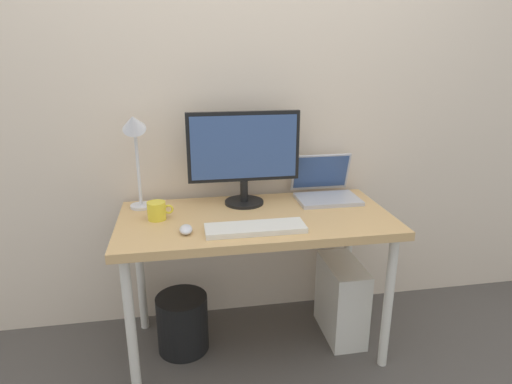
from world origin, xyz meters
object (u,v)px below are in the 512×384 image
object	(u,v)px
desk	(256,229)
desk_lamp	(135,139)
monitor	(244,152)
mouse	(186,229)
coffee_mug	(157,211)
laptop	(325,187)
keyboard	(255,228)
computer_tower	(341,299)
wastebasket	(183,323)

from	to	relation	value
desk	desk_lamp	world-z (taller)	desk_lamp
monitor	mouse	size ratio (longest dim) A/B	6.25
mouse	coffee_mug	distance (m)	0.23
mouse	laptop	bearing A→B (deg)	25.62
monitor	laptop	size ratio (longest dim) A/B	1.76
laptop	desk_lamp	distance (m)	1.00
coffee_mug	mouse	bearing A→B (deg)	-55.57
mouse	desk_lamp	bearing A→B (deg)	122.45
desk_lamp	mouse	world-z (taller)	desk_lamp
keyboard	mouse	xyz separation A→B (m)	(-0.30, 0.03, 0.01)
laptop	mouse	bearing A→B (deg)	-154.38
desk	keyboard	bearing A→B (deg)	-100.87
monitor	mouse	distance (m)	0.52
computer_tower	monitor	bearing A→B (deg)	161.56
laptop	coffee_mug	size ratio (longest dim) A/B	2.64
keyboard	wastebasket	xyz separation A→B (m)	(-0.34, 0.21, -0.59)
monitor	wastebasket	size ratio (longest dim) A/B	1.88
monitor	wastebasket	bearing A→B (deg)	-156.87
monitor	keyboard	world-z (taller)	monitor
mouse	coffee_mug	size ratio (longest dim) A/B	0.74
coffee_mug	computer_tower	bearing A→B (deg)	-1.01
desk	monitor	world-z (taller)	monitor
keyboard	monitor	bearing A→B (deg)	89.25
desk	keyboard	distance (m)	0.20
laptop	wastebasket	size ratio (longest dim) A/B	1.07
computer_tower	mouse	bearing A→B (deg)	-168.00
monitor	laptop	bearing A→B (deg)	2.56
laptop	wastebasket	world-z (taller)	laptop
computer_tower	coffee_mug	bearing A→B (deg)	178.99
desk	mouse	world-z (taller)	mouse
wastebasket	computer_tower	bearing A→B (deg)	-1.21
mouse	desk	bearing A→B (deg)	24.39
desk_lamp	mouse	size ratio (longest dim) A/B	5.53
laptop	mouse	size ratio (longest dim) A/B	3.56
monitor	wastebasket	xyz separation A→B (m)	(-0.35, -0.15, -0.85)
desk_lamp	coffee_mug	xyz separation A→B (m)	(0.09, -0.15, -0.31)
monitor	desk	bearing A→B (deg)	-80.99
monitor	desk_lamp	xyz separation A→B (m)	(-0.52, 0.00, 0.09)
coffee_mug	monitor	bearing A→B (deg)	19.07
laptop	wastebasket	distance (m)	1.02
laptop	desk	bearing A→B (deg)	-153.39
mouse	computer_tower	distance (m)	0.98
monitor	desk_lamp	bearing A→B (deg)	179.89
wastebasket	keyboard	bearing A→B (deg)	-32.10
desk	wastebasket	size ratio (longest dim) A/B	4.33
mouse	wastebasket	world-z (taller)	mouse
laptop	wastebasket	xyz separation A→B (m)	(-0.79, -0.17, -0.63)
desk	keyboard	size ratio (longest dim) A/B	2.95
mouse	wastebasket	size ratio (longest dim) A/B	0.30
wastebasket	coffee_mug	bearing A→B (deg)	-179.04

